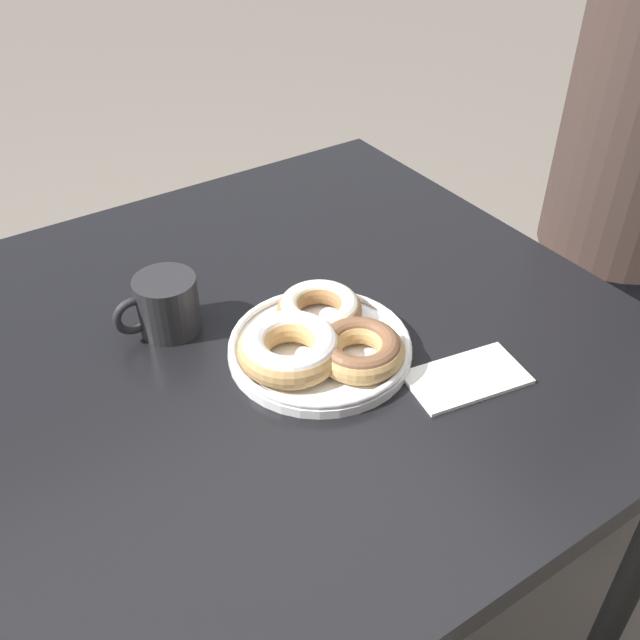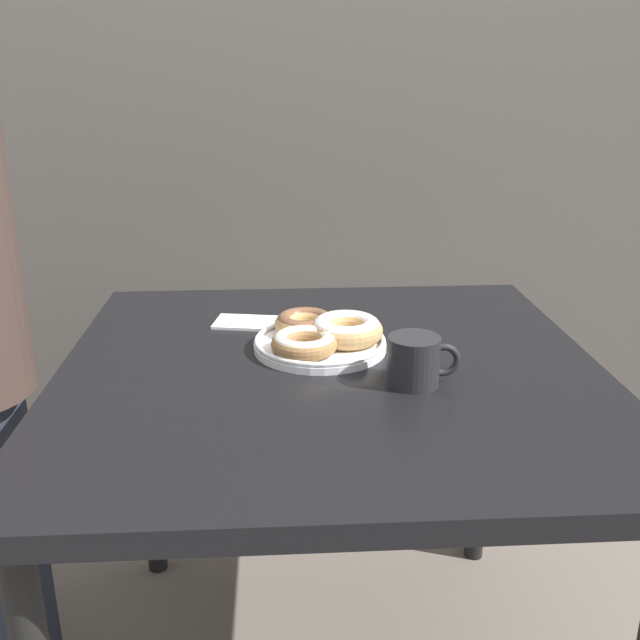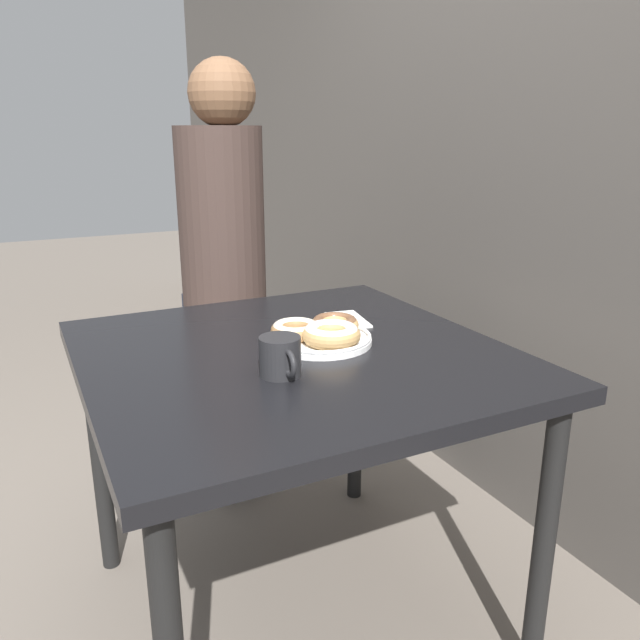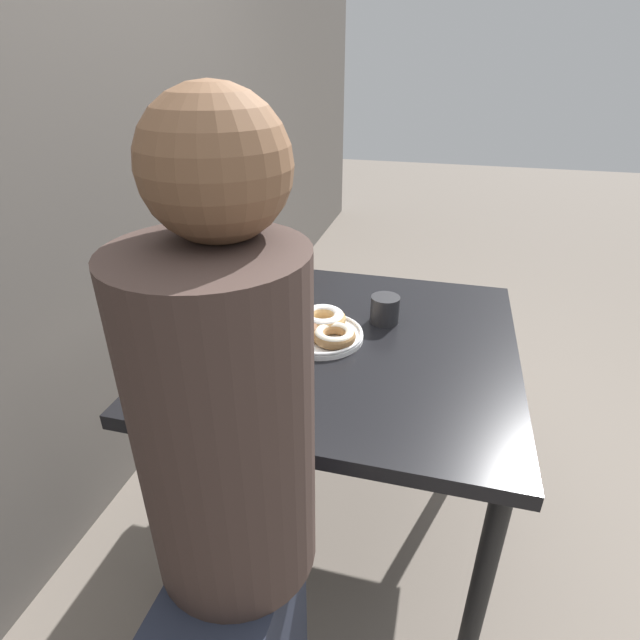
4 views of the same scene
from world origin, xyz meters
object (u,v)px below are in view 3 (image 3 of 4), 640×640
object	(u,v)px
donut_plate	(322,332)
person_figure	(223,285)
dining_table	(294,381)
napkin	(348,320)
coffee_mug	(281,356)

from	to	relation	value
donut_plate	person_figure	bearing A→B (deg)	-177.90
person_figure	donut_plate	bearing A→B (deg)	2.10
dining_table	person_figure	bearing A→B (deg)	175.61
dining_table	donut_plate	distance (m)	0.14
donut_plate	napkin	distance (m)	0.21
donut_plate	dining_table	bearing A→B (deg)	-82.21
person_figure	napkin	world-z (taller)	person_figure
dining_table	coffee_mug	xyz separation A→B (m)	(0.14, -0.09, 0.12)
coffee_mug	person_figure	size ratio (longest dim) A/B	0.08
donut_plate	napkin	size ratio (longest dim) A/B	1.53
donut_plate	coffee_mug	size ratio (longest dim) A/B	2.10
coffee_mug	person_figure	world-z (taller)	person_figure
dining_table	person_figure	xyz separation A→B (m)	(-0.72, 0.06, 0.08)
dining_table	coffee_mug	bearing A→B (deg)	-33.70
coffee_mug	person_figure	bearing A→B (deg)	170.26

